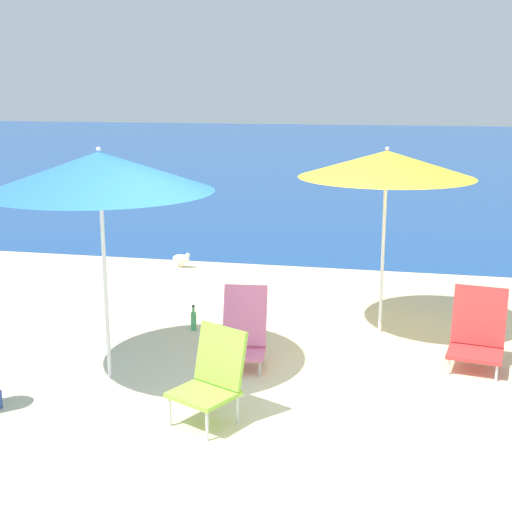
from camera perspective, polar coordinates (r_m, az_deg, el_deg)
The scene contains 9 objects.
ground_plane at distance 5.85m, azimuth -0.08°, elevation -13.15°, with size 60.00×60.00×0.00m, color beige.
sea_water at distance 30.31m, azimuth 10.09°, elevation 8.29°, with size 60.00×40.00×0.01m.
beach_umbrella_blue at distance 6.34m, azimuth -12.41°, elevation 6.60°, with size 2.00×2.00×2.11m.
beach_umbrella_yellow at distance 7.55m, azimuth 10.41°, elevation 7.23°, with size 1.84×1.84×2.01m.
beach_chair_red at distance 7.13m, azimuth 17.30°, elevation -5.86°, with size 0.57×0.60×0.75m.
beach_chair_pink at distance 6.84m, azimuth -0.96°, elevation -6.01°, with size 0.47×0.57×0.75m.
beach_chair_lime at distance 5.73m, azimuth -3.52°, elevation -9.47°, with size 0.63×0.64×0.75m.
water_bottle at distance 7.88m, azimuth -5.01°, elevation -5.15°, with size 0.06×0.06×0.28m.
seagull at distance 10.57m, azimuth -5.97°, elevation -0.19°, with size 0.27×0.11×0.23m.
Camera 1 is at (1.11, -5.11, 2.62)m, focal length 50.00 mm.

